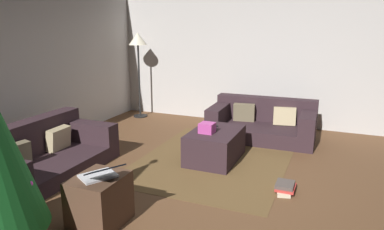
% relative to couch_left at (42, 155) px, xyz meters
% --- Properties ---
extents(ground_plane, '(6.40, 6.40, 0.00)m').
position_rel_couch_left_xyz_m(ground_plane, '(0.36, -2.25, -0.25)').
color(ground_plane, brown).
extents(rear_partition, '(6.40, 0.12, 2.60)m').
position_rel_couch_left_xyz_m(rear_partition, '(0.36, 0.89, 1.05)').
color(rear_partition, '#BCB7B2').
rests_on(rear_partition, ground_plane).
extents(corner_partition, '(0.12, 6.40, 2.60)m').
position_rel_couch_left_xyz_m(corner_partition, '(3.50, -2.25, 1.05)').
color(corner_partition, '#B5B0AB').
rests_on(corner_partition, ground_plane).
extents(couch_left, '(1.82, 0.94, 0.66)m').
position_rel_couch_left_xyz_m(couch_left, '(0.00, 0.00, 0.00)').
color(couch_left, '#2D1E23').
rests_on(couch_left, ground_plane).
extents(couch_right, '(0.99, 1.73, 0.64)m').
position_rel_couch_left_xyz_m(couch_right, '(2.60, -2.30, -0.00)').
color(couch_right, '#2D1E23').
rests_on(couch_right, ground_plane).
extents(ottoman, '(0.94, 0.64, 0.43)m').
position_rel_couch_left_xyz_m(ottoman, '(1.30, -1.89, -0.04)').
color(ottoman, '#2D1E23').
rests_on(ottoman, ground_plane).
extents(gift_box, '(0.19, 0.20, 0.14)m').
position_rel_couch_left_xyz_m(gift_box, '(1.18, -1.82, 0.24)').
color(gift_box, '#B23F8C').
rests_on(gift_box, ottoman).
extents(tv_remote, '(0.08, 0.17, 0.02)m').
position_rel_couch_left_xyz_m(tv_remote, '(1.50, -1.78, 0.19)').
color(tv_remote, black).
rests_on(tv_remote, ottoman).
extents(side_table, '(0.52, 0.44, 0.49)m').
position_rel_couch_left_xyz_m(side_table, '(-0.72, -1.43, -0.01)').
color(side_table, '#4C3323').
rests_on(side_table, ground_plane).
extents(laptop, '(0.47, 0.51, 0.18)m').
position_rel_couch_left_xyz_m(laptop, '(-0.75, -1.49, 0.29)').
color(laptop, silver).
rests_on(laptop, side_table).
extents(book_stack, '(0.33, 0.23, 0.11)m').
position_rel_couch_left_xyz_m(book_stack, '(0.66, -2.96, -0.20)').
color(book_stack, beige).
rests_on(book_stack, ground_plane).
extents(corner_lamp, '(0.36, 0.36, 1.71)m').
position_rel_couch_left_xyz_m(corner_lamp, '(3.02, 0.34, 1.20)').
color(corner_lamp, black).
rests_on(corner_lamp, ground_plane).
extents(area_rug, '(2.60, 2.00, 0.01)m').
position_rel_couch_left_xyz_m(area_rug, '(1.30, -1.89, -0.25)').
color(area_rug, brown).
rests_on(area_rug, ground_plane).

